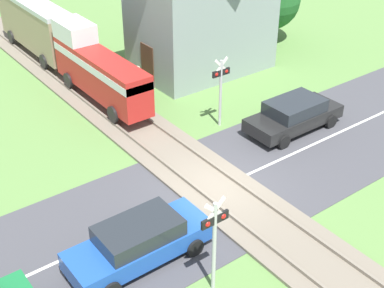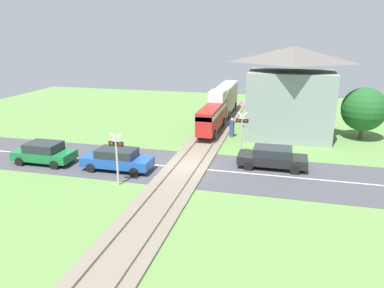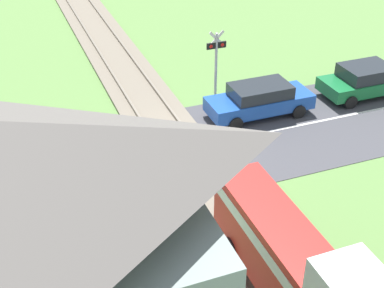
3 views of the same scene
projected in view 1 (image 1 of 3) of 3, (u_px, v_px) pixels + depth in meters
ground_plane at (217, 189)px, 19.65m from camera, size 60.00×60.00×0.00m
road_surface at (217, 189)px, 19.64m from camera, size 48.00×6.40×0.02m
track_bed at (217, 188)px, 19.61m from camera, size 2.80×48.00×0.24m
train at (62, 43)px, 27.27m from camera, size 1.58×14.60×3.18m
car_near_crossing at (139, 241)px, 16.11m from camera, size 4.54×1.84×1.43m
car_far_side at (294, 114)px, 23.03m from camera, size 4.46×1.95×1.40m
crossing_signal_west_approach at (214, 234)px, 14.49m from camera, size 0.90×0.18×3.19m
crossing_signal_east_approach at (221, 83)px, 22.68m from camera, size 0.90×0.18×3.19m
station_building at (202, 2)px, 27.25m from camera, size 7.32×4.90×7.48m
pedestrian_by_station at (138, 83)px, 25.79m from camera, size 0.40×0.40×1.61m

